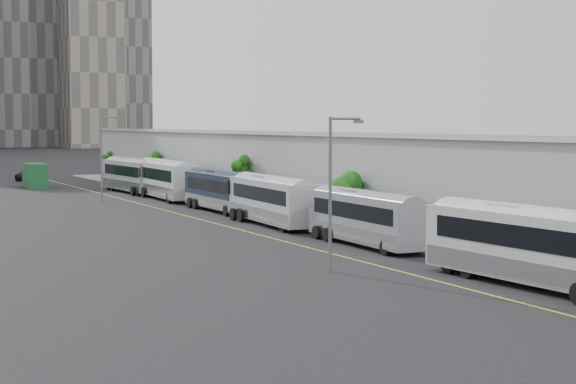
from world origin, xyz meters
TOP-DOWN VIEW (x-y plane):
  - sidewalk at (9.00, 55.00)m, footprint 10.00×170.00m
  - lane_line at (-1.50, 55.00)m, footprint 0.12×160.00m
  - depot at (12.99, 55.00)m, footprint 12.45×160.40m
  - bus_2 at (1.73, 32.34)m, footprint 3.50×13.41m
  - bus_3 at (2.27, 49.22)m, footprint 2.81×12.23m
  - bus_4 at (2.04, 63.20)m, footprint 3.36×13.16m
  - bus_5 at (2.69, 75.89)m, footprint 2.80×12.56m
  - bus_6 at (2.64, 91.07)m, footprint 3.22×14.05m
  - bus_7 at (2.15, 102.11)m, footprint 3.33×13.52m
  - tree_2 at (5.53, 58.03)m, footprint 2.54×2.54m
  - tree_3 at (6.03, 79.34)m, footprint 1.53×1.53m
  - tree_4 at (5.89, 106.16)m, footprint 1.82×1.82m
  - tree_5 at (6.29, 128.56)m, footprint 1.03×1.03m
  - street_lamp_near at (-4.70, 40.66)m, footprint 2.04×0.22m
  - street_lamp_far at (-4.22, 90.19)m, footprint 2.04×0.22m
  - shipping_container at (-6.13, 115.80)m, footprint 2.44×6.46m
  - suv at (-4.46, 127.94)m, footprint 3.81×5.48m

SIDE VIEW (x-z plane):
  - lane_line at x=-1.50m, z-range 0.00..0.02m
  - sidewalk at x=9.00m, z-range 0.00..0.12m
  - suv at x=-4.46m, z-range 0.00..1.39m
  - shipping_container at x=-6.13m, z-range 0.00..2.96m
  - bus_3 at x=2.27m, z-range -0.28..3.28m
  - bus_5 at x=2.69m, z-range -0.29..3.37m
  - bus_4 at x=2.04m, z-range -0.30..3.51m
  - bus_2 at x=1.73m, z-range -0.30..3.58m
  - bus_7 at x=2.15m, z-range -0.30..3.62m
  - bus_6 at x=2.64m, z-range -0.32..3.77m
  - tree_5 at x=6.29m, z-range 1.10..4.58m
  - tree_2 at x=5.53m, z-range 0.88..5.18m
  - tree_4 at x=5.89m, z-range 1.19..5.46m
  - depot at x=12.99m, z-range -0.09..7.11m
  - tree_3 at x=6.03m, z-range 1.44..5.99m
  - street_lamp_near at x=-4.70m, z-range 0.68..8.92m
  - street_lamp_far at x=-4.22m, z-range 0.68..9.30m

